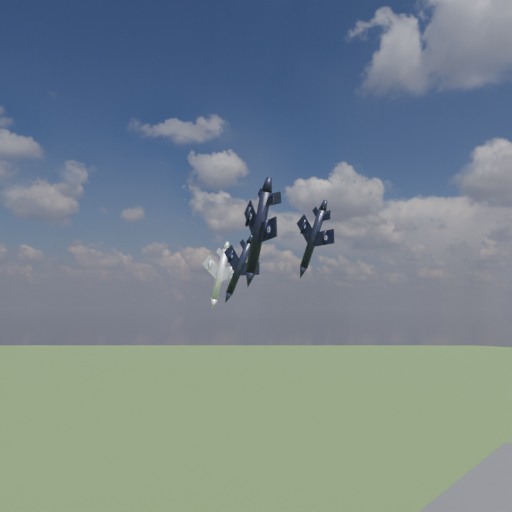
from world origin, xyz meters
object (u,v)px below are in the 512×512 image
Objects in this scene: jet_left_silver at (220,274)px; jet_right_navy at (259,232)px; jet_lead_navy at (239,268)px; jet_high_navy at (313,239)px.

jet_right_navy is at bearing -46.87° from jet_left_silver.
jet_left_silver is at bearing 151.49° from jet_lead_navy.
jet_high_navy is (-9.40, 27.98, 2.98)m from jet_right_navy.
jet_right_navy is 1.01× the size of jet_left_silver.
jet_lead_navy reaches higher than jet_left_silver.
jet_right_navy is 29.67m from jet_high_navy.
jet_high_navy reaches higher than jet_right_navy.
jet_right_navy is 0.98× the size of jet_high_navy.
jet_high_navy is 25.31m from jet_left_silver.
jet_lead_navy is 0.97× the size of jet_left_silver.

